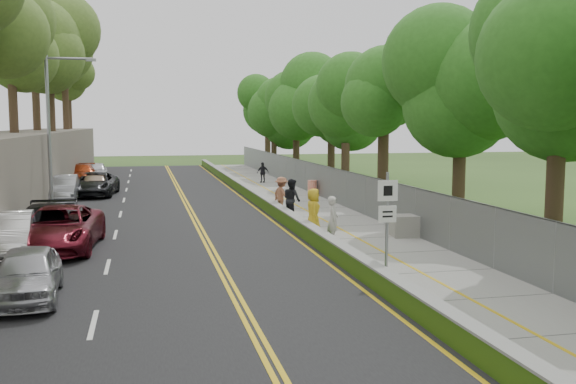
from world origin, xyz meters
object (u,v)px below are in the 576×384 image
(painter_0, at_px, (313,211))
(construction_barrel, at_px, (312,188))
(car_1, at_px, (8,235))
(car_2, at_px, (60,229))
(signpost, at_px, (387,212))
(streetlight, at_px, (53,122))
(person_far, at_px, (263,172))
(concrete_block, at_px, (407,226))
(car_0, at_px, (27,274))

(painter_0, bearing_deg, construction_barrel, -3.95)
(car_1, distance_m, car_2, 1.76)
(car_2, bearing_deg, construction_barrel, 52.09)
(car_1, bearing_deg, signpost, -29.98)
(signpost, xyz_separation_m, construction_barrel, (3.25, 20.97, -1.44))
(car_2, bearing_deg, streetlight, 101.68)
(construction_barrel, bearing_deg, streetlight, -164.99)
(car_1, xyz_separation_m, person_far, (13.40, 24.50, 0.03))
(person_far, bearing_deg, concrete_block, 85.94)
(streetlight, relative_size, person_far, 5.15)
(car_1, bearing_deg, streetlight, 84.32)
(person_far, bearing_deg, car_2, 55.95)
(streetlight, xyz_separation_m, signpost, (11.51, -17.02, -2.68))
(construction_barrel, xyz_separation_m, car_2, (-13.30, -14.82, 0.31))
(car_1, bearing_deg, painter_0, 4.83)
(construction_barrel, bearing_deg, car_0, -121.79)
(concrete_block, height_order, car_0, car_0)
(concrete_block, bearing_deg, car_1, -177.74)
(construction_barrel, relative_size, concrete_block, 0.73)
(concrete_block, xyz_separation_m, person_far, (-1.50, 23.91, 0.35))
(painter_0, distance_m, person_far, 22.63)
(signpost, bearing_deg, construction_barrel, 81.19)
(car_2, relative_size, painter_0, 3.02)
(signpost, distance_m, concrete_block, 7.00)
(construction_barrel, xyz_separation_m, painter_0, (-3.55, -13.58, 0.47))
(signpost, xyz_separation_m, painter_0, (-0.30, 7.39, -0.98))
(signpost, height_order, car_1, signpost)
(concrete_block, distance_m, car_2, 13.31)
(painter_0, xyz_separation_m, person_far, (2.05, 22.53, -0.16))
(car_1, relative_size, car_2, 0.81)
(streetlight, distance_m, concrete_block, 18.87)
(car_0, distance_m, person_far, 32.63)
(streetlight, height_order, car_0, streetlight)
(car_1, distance_m, person_far, 27.92)
(concrete_block, xyz_separation_m, painter_0, (-3.55, 1.38, 0.51))
(painter_0, bearing_deg, signpost, -166.98)
(car_1, height_order, car_2, car_2)
(streetlight, distance_m, painter_0, 15.22)
(signpost, distance_m, car_1, 12.91)
(streetlight, height_order, car_2, streetlight)
(construction_barrel, bearing_deg, car_2, -131.91)
(concrete_block, height_order, car_2, car_2)
(signpost, distance_m, car_2, 11.84)
(car_1, bearing_deg, car_0, -79.87)
(construction_barrel, xyz_separation_m, car_1, (-14.90, -15.55, 0.27))
(streetlight, xyz_separation_m, construction_barrel, (14.76, 3.96, -4.12))
(person_far, bearing_deg, construction_barrel, 91.86)
(streetlight, bearing_deg, car_2, -82.33)
(painter_0, bearing_deg, car_0, 139.66)
(streetlight, xyz_separation_m, car_2, (1.46, -10.86, -3.81))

